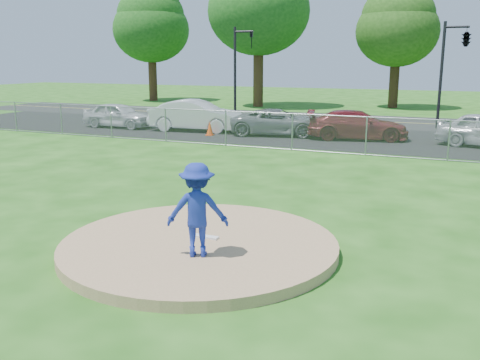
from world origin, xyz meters
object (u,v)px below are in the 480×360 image
(traffic_cone, at_px, (210,128))
(parked_car_silver, at_px, (119,115))
(traffic_signal_center, at_px, (464,41))
(pitcher, at_px, (197,210))
(parked_car_darkred, at_px, (357,125))
(parked_car_white, at_px, (196,116))
(traffic_signal_left, at_px, (239,64))
(tree_center, at_px, (398,21))
(tree_far_left, at_px, (151,20))
(parked_car_gray, at_px, (278,122))

(traffic_cone, distance_m, parked_car_silver, 6.06)
(traffic_signal_center, distance_m, pitcher, 23.27)
(traffic_cone, height_order, parked_car_darkred, parked_car_darkred)
(traffic_signal_center, xyz_separation_m, parked_car_silver, (-17.03, -6.58, -3.92))
(parked_car_white, bearing_deg, traffic_signal_left, -3.96)
(parked_car_silver, height_order, parked_car_darkred, parked_car_silver)
(tree_center, height_order, traffic_cone, tree_center)
(traffic_signal_center, height_order, pitcher, traffic_signal_center)
(traffic_signal_left, xyz_separation_m, parked_car_darkred, (8.60, -5.90, -2.68))
(tree_far_left, xyz_separation_m, parked_car_silver, (8.94, -17.58, -6.37))
(tree_far_left, distance_m, parked_car_darkred, 28.34)
(parked_car_darkred, bearing_deg, tree_far_left, 38.50)
(parked_car_silver, bearing_deg, parked_car_gray, -86.99)
(pitcher, relative_size, parked_car_gray, 0.37)
(traffic_signal_left, xyz_separation_m, pitcher, (9.11, -22.71, -2.31))
(parked_car_silver, bearing_deg, parked_car_white, -86.25)
(parked_car_white, bearing_deg, pitcher, -158.79)
(tree_far_left, distance_m, traffic_signal_center, 28.31)
(traffic_signal_left, xyz_separation_m, parked_car_silver, (-4.30, -6.58, -2.67))
(tree_far_left, xyz_separation_m, traffic_signal_left, (13.24, -11.00, -3.70))
(traffic_signal_left, height_order, parked_car_gray, traffic_signal_left)
(tree_far_left, height_order, traffic_signal_center, tree_far_left)
(traffic_signal_left, height_order, pitcher, traffic_signal_left)
(traffic_signal_center, bearing_deg, parked_car_silver, -158.89)
(traffic_signal_left, relative_size, traffic_cone, 8.20)
(traffic_cone, xyz_separation_m, parked_car_gray, (3.05, 1.38, 0.30))
(traffic_signal_left, relative_size, parked_car_gray, 1.22)
(tree_far_left, bearing_deg, traffic_cone, -50.96)
(traffic_signal_left, distance_m, parked_car_darkred, 10.77)
(traffic_signal_center, bearing_deg, parked_car_gray, -142.99)
(tree_center, bearing_deg, traffic_signal_left, -122.90)
(tree_center, height_order, parked_car_darkred, tree_center)
(traffic_signal_left, bearing_deg, pitcher, -68.14)
(traffic_signal_center, xyz_separation_m, parked_car_white, (-12.41, -6.23, -3.80))
(traffic_cone, bearing_deg, parked_car_silver, 172.09)
(tree_far_left, height_order, tree_center, tree_far_left)
(tree_center, relative_size, parked_car_darkred, 2.13)
(tree_far_left, bearing_deg, parked_car_silver, -63.05)
(tree_far_left, xyz_separation_m, traffic_cone, (14.93, -18.41, -6.71))
(traffic_cone, bearing_deg, parked_car_white, 139.53)
(pitcher, bearing_deg, tree_far_left, -79.34)
(traffic_signal_left, bearing_deg, tree_far_left, 140.27)
(tree_far_left, xyz_separation_m, parked_car_gray, (17.98, -17.02, -6.41))
(traffic_cone, relative_size, parked_car_gray, 0.15)
(tree_center, xyz_separation_m, traffic_cone, (-6.07, -19.41, -6.12))
(traffic_cone, distance_m, parked_car_darkred, 7.08)
(parked_car_silver, bearing_deg, traffic_cone, -98.39)
(tree_far_left, height_order, traffic_signal_left, tree_far_left)
(traffic_signal_center, relative_size, traffic_cone, 8.20)
(parked_car_gray, height_order, parked_car_darkred, parked_car_darkred)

